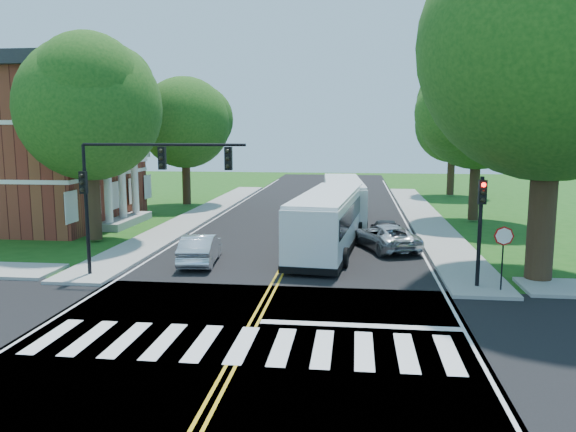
# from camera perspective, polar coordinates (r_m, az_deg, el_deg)

# --- Properties ---
(ground) EXTENTS (140.00, 140.00, 0.00)m
(ground) POSITION_cam_1_polar(r_m,az_deg,el_deg) (17.65, -4.34, -12.35)
(ground) COLOR #184D13
(ground) RESTS_ON ground
(road) EXTENTS (14.00, 96.00, 0.01)m
(road) POSITION_cam_1_polar(r_m,az_deg,el_deg) (34.88, 1.39, -1.79)
(road) COLOR black
(road) RESTS_ON ground
(cross_road) EXTENTS (60.00, 12.00, 0.01)m
(cross_road) POSITION_cam_1_polar(r_m,az_deg,el_deg) (17.64, -4.35, -12.33)
(cross_road) COLOR black
(cross_road) RESTS_ON ground
(center_line) EXTENTS (0.36, 70.00, 0.01)m
(center_line) POSITION_cam_1_polar(r_m,az_deg,el_deg) (38.81, 1.96, -0.72)
(center_line) COLOR gold
(center_line) RESTS_ON road
(edge_line_w) EXTENTS (0.12, 70.00, 0.01)m
(edge_line_w) POSITION_cam_1_polar(r_m,az_deg,el_deg) (39.96, -7.81, -0.52)
(edge_line_w) COLOR silver
(edge_line_w) RESTS_ON road
(edge_line_e) EXTENTS (0.12, 70.00, 0.01)m
(edge_line_e) POSITION_cam_1_polar(r_m,az_deg,el_deg) (38.83, 12.01, -0.90)
(edge_line_e) COLOR silver
(edge_line_e) RESTS_ON road
(crosswalk) EXTENTS (12.60, 3.00, 0.01)m
(crosswalk) POSITION_cam_1_polar(r_m,az_deg,el_deg) (17.18, -4.68, -12.88)
(crosswalk) COLOR silver
(crosswalk) RESTS_ON road
(stop_bar) EXTENTS (6.60, 0.40, 0.01)m
(stop_bar) POSITION_cam_1_polar(r_m,az_deg,el_deg) (18.84, 7.33, -10.96)
(stop_bar) COLOR silver
(stop_bar) RESTS_ON road
(sidewalk_nw) EXTENTS (2.60, 40.00, 0.15)m
(sidewalk_nw) POSITION_cam_1_polar(r_m,az_deg,el_deg) (43.20, -8.73, 0.22)
(sidewalk_nw) COLOR gray
(sidewalk_nw) RESTS_ON ground
(sidewalk_ne) EXTENTS (2.60, 40.00, 0.15)m
(sidewalk_ne) POSITION_cam_1_polar(r_m,az_deg,el_deg) (41.93, 13.69, -0.18)
(sidewalk_ne) COLOR gray
(sidewalk_ne) RESTS_ON ground
(tree_ne_big) EXTENTS (10.80, 10.80, 14.91)m
(tree_ne_big) POSITION_cam_1_polar(r_m,az_deg,el_deg) (25.58, 25.37, 15.26)
(tree_ne_big) COLOR #312213
(tree_ne_big) RESTS_ON ground
(tree_west_near) EXTENTS (8.00, 8.00, 11.40)m
(tree_west_near) POSITION_cam_1_polar(r_m,az_deg,el_deg) (33.60, -19.52, 10.21)
(tree_west_near) COLOR #312213
(tree_west_near) RESTS_ON ground
(tree_west_far) EXTENTS (7.60, 7.60, 10.67)m
(tree_west_far) POSITION_cam_1_polar(r_m,az_deg,el_deg) (48.31, -10.44, 9.30)
(tree_west_far) COLOR #312213
(tree_west_far) RESTS_ON ground
(tree_east_mid) EXTENTS (8.40, 8.40, 11.93)m
(tree_east_mid) POSITION_cam_1_polar(r_m,az_deg,el_deg) (41.02, 18.76, 10.34)
(tree_east_mid) COLOR #312213
(tree_east_mid) RESTS_ON ground
(tree_east_far) EXTENTS (7.20, 7.20, 10.34)m
(tree_east_far) POSITION_cam_1_polar(r_m,az_deg,el_deg) (56.91, 16.41, 8.83)
(tree_east_far) COLOR #312213
(tree_east_far) RESTS_ON ground
(signal_nw) EXTENTS (7.15, 0.46, 5.66)m
(signal_nw) POSITION_cam_1_polar(r_m,az_deg,el_deg) (24.43, -15.10, 3.80)
(signal_nw) COLOR black
(signal_nw) RESTS_ON ground
(signal_ne) EXTENTS (0.30, 0.46, 4.40)m
(signal_ne) POSITION_cam_1_polar(r_m,az_deg,el_deg) (23.37, 18.99, -0.08)
(signal_ne) COLOR black
(signal_ne) RESTS_ON ground
(stop_sign) EXTENTS (0.76, 0.08, 2.53)m
(stop_sign) POSITION_cam_1_polar(r_m,az_deg,el_deg) (23.26, 21.04, -2.55)
(stop_sign) COLOR black
(stop_sign) RESTS_ON ground
(bus_lead) EXTENTS (3.76, 12.17, 3.10)m
(bus_lead) POSITION_cam_1_polar(r_m,az_deg,el_deg) (29.75, 4.12, -0.42)
(bus_lead) COLOR silver
(bus_lead) RESTS_ON road
(bus_follow) EXTENTS (3.34, 11.70, 2.99)m
(bus_follow) POSITION_cam_1_polar(r_m,az_deg,el_deg) (39.03, 5.59, 1.64)
(bus_follow) COLOR silver
(bus_follow) RESTS_ON road
(hatchback) EXTENTS (1.98, 4.50, 1.44)m
(hatchback) POSITION_cam_1_polar(r_m,az_deg,el_deg) (27.20, -8.90, -3.32)
(hatchback) COLOR silver
(hatchback) RESTS_ON road
(suv) EXTENTS (3.88, 5.44, 1.38)m
(suv) POSITION_cam_1_polar(r_m,az_deg,el_deg) (30.51, 9.89, -2.10)
(suv) COLOR #B4B6BC
(suv) RESTS_ON road
(dark_sedan) EXTENTS (1.71, 4.20, 1.22)m
(dark_sedan) POSITION_cam_1_polar(r_m,az_deg,el_deg) (32.93, 9.89, -1.45)
(dark_sedan) COLOR black
(dark_sedan) RESTS_ON road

